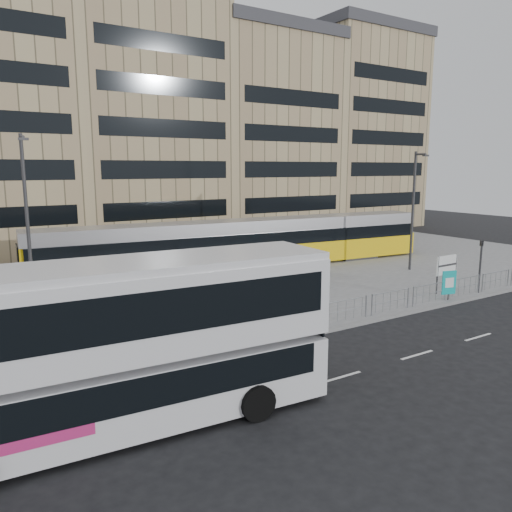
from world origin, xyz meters
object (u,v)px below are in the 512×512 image
station_sign (447,267)px  lamp_post_west (27,217)px  pedestrian (226,278)px  double_decker_bus (123,341)px  ad_panel (449,283)px  traffic_light_west (172,309)px  tram (246,244)px  traffic_light_east (481,260)px  lamp_post_east (414,206)px

station_sign → lamp_post_west: (-21.19, 8.66, 3.30)m
pedestrian → double_decker_bus: bearing=123.7°
ad_panel → lamp_post_west: lamp_post_west is taller
traffic_light_west → tram: bearing=42.2°
traffic_light_east → lamp_post_east: lamp_post_east is taller
traffic_light_west → traffic_light_east: bearing=-7.7°
lamp_post_west → lamp_post_east: 24.74m
ad_panel → lamp_post_west: bearing=168.0°
lamp_post_east → double_decker_bus: bearing=-156.4°
double_decker_bus → tram: size_ratio=0.41×
tram → lamp_post_east: (9.60, -6.91, 2.77)m
pedestrian → traffic_light_west: 10.47m
pedestrian → traffic_light_west: (-6.69, -7.98, 1.14)m
pedestrian → lamp_post_east: size_ratio=0.20×
station_sign → tram: bearing=114.9°
ad_panel → tram: bearing=124.0°
tram → ad_panel: tram is taller
ad_panel → lamp_post_east: lamp_post_east is taller
ad_panel → lamp_post_west: size_ratio=0.19×
traffic_light_west → lamp_post_west: (-3.46, 9.86, 2.83)m
tram → lamp_post_east: 12.15m
traffic_light_east → lamp_post_west: (-22.60, 9.86, 2.83)m
tram → pedestrian: bearing=-125.3°
tram → traffic_light_east: 15.62m
double_decker_bus → station_sign: bearing=17.4°
traffic_light_east → double_decker_bus: bearing=-170.0°
double_decker_bus → pedestrian: size_ratio=7.31×
tram → traffic_light_west: (-11.48, -13.62, 0.21)m
traffic_light_west → lamp_post_west: size_ratio=0.35×
double_decker_bus → lamp_post_west: bearing=95.2°
traffic_light_west → lamp_post_west: 10.82m
lamp_post_west → ad_panel: bearing=-26.8°
traffic_light_east → lamp_post_east: (1.94, 6.71, 2.57)m
pedestrian → traffic_light_east: (12.45, -7.98, 1.14)m
pedestrian → lamp_post_west: 11.06m
lamp_post_west → lamp_post_east: (24.54, -3.15, -0.26)m
lamp_post_east → traffic_light_east: bearing=-106.2°
ad_panel → pedestrian: pedestrian is taller
tram → traffic_light_east: (7.65, -13.62, 0.21)m
tram → traffic_light_west: size_ratio=9.70×
pedestrian → lamp_post_east: bearing=-111.8°
ad_panel → lamp_post_east: bearing=69.5°
tram → pedestrian: tram is taller
double_decker_bus → tram: bearing=53.9°
pedestrian → lamp_post_west: lamp_post_west is taller
ad_panel → traffic_light_east: traffic_light_east is taller
lamp_post_west → pedestrian: bearing=-10.5°
traffic_light_east → lamp_post_west: lamp_post_west is taller
tram → traffic_light_west: tram is taller
tram → pedestrian: (-4.79, -5.64, -0.93)m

